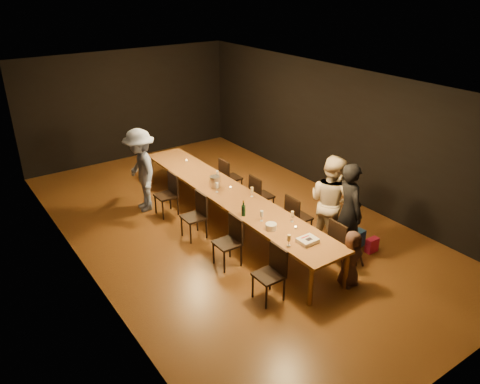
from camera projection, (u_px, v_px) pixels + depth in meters
ground at (230, 225)px, 9.86m from camera, size 10.00×10.00×0.00m
room_shell at (228, 131)px, 8.98m from camera, size 6.04×10.04×3.02m
table at (229, 195)px, 9.56m from camera, size 0.90×6.00×0.75m
chair_right_0 at (344, 243)px, 8.33m from camera, size 0.42×0.42×0.93m
chair_right_1 at (299, 217)px, 9.21m from camera, size 0.42×0.42×0.93m
chair_right_2 at (262, 195)px, 10.10m from camera, size 0.42×0.42×0.93m
chair_right_3 at (231, 177)px, 10.99m from camera, size 0.42×0.42×0.93m
chair_left_0 at (269, 275)px, 7.44m from camera, size 0.42×0.42×0.93m
chair_left_1 at (227, 243)px, 8.33m from camera, size 0.42×0.42×0.93m
chair_left_2 at (194, 217)px, 9.22m from camera, size 0.42×0.42×0.93m
chair_left_3 at (166, 195)px, 10.11m from camera, size 0.42×0.42×0.93m
woman_birthday at (349, 211)px, 8.44m from camera, size 0.62×0.77×1.85m
woman_tan at (330, 202)px, 8.79m from camera, size 0.80×0.97×1.84m
man_blue at (141, 170)px, 10.15m from camera, size 0.85×1.29×1.86m
child at (351, 259)px, 7.79m from camera, size 0.52×0.36×1.01m
gift_bag_red at (372, 245)px, 8.87m from camera, size 0.24×0.14×0.29m
gift_bag_blue at (358, 239)px, 9.04m from camera, size 0.28×0.20×0.33m
birthday_cake at (308, 240)px, 7.78m from camera, size 0.32×0.26×0.08m
plate_stack at (271, 227)px, 8.17m from camera, size 0.20×0.20×0.11m
champagne_bottle at (243, 208)px, 8.59m from camera, size 0.10×0.10×0.32m
ice_bucket at (215, 182)px, 9.77m from camera, size 0.24×0.24×0.24m
wineglass_0 at (289, 240)px, 7.66m from camera, size 0.06×0.06×0.21m
wineglass_1 at (292, 217)px, 8.40m from camera, size 0.06×0.06×0.21m
wineglass_2 at (262, 216)px, 8.43m from camera, size 0.06×0.06×0.21m
wineglass_3 at (252, 192)px, 9.34m from camera, size 0.06×0.06×0.21m
wineglass_4 at (217, 188)px, 9.54m from camera, size 0.06×0.06×0.21m
wineglass_5 at (217, 175)px, 10.11m from camera, size 0.06×0.06×0.21m
tealight_near at (295, 227)px, 8.22m from camera, size 0.05×0.05×0.03m
tealight_mid at (230, 188)px, 9.74m from camera, size 0.05×0.05×0.03m
tealight_far at (187, 161)px, 11.13m from camera, size 0.05×0.05×0.03m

